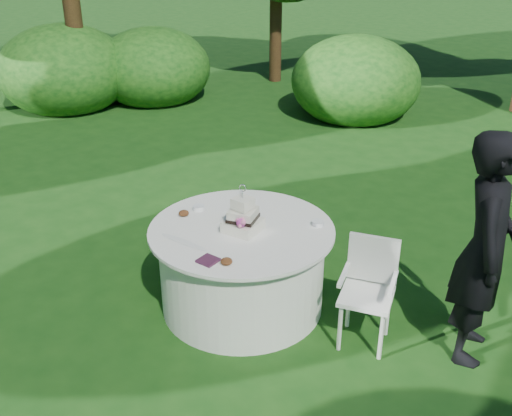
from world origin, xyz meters
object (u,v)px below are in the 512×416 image
Objects in this scene: napkins at (208,260)px; chair at (369,283)px; guest at (485,250)px; table at (242,267)px; cake at (243,218)px.

napkins is 1.28m from chair.
guest is 1.17× the size of table.
chair reaches higher than napkins.
napkins is at bearing 109.09° from guest.
chair is at bearing 14.42° from cake.
napkins is 0.56m from cake.
napkins is 0.09× the size of table.
guest is 2.08× the size of chair.
guest is 4.40× the size of cake.
cake is at bearing -165.58° from chair.
cake reaches higher than chair.
table is 0.50m from cake.
guest is at bearing 18.99° from cake.
napkins is 2.05m from guest.
cake is at bearing 99.09° from napkins.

